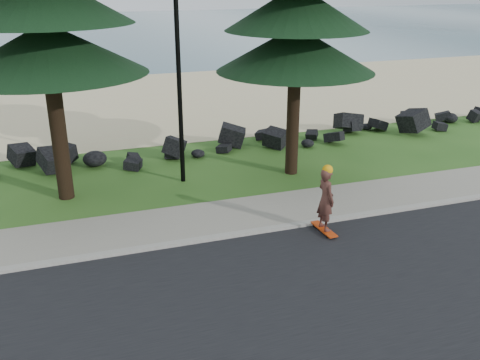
{
  "coord_description": "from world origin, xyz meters",
  "views": [
    {
      "loc": [
        -3.27,
        -12.13,
        6.13
      ],
      "look_at": [
        0.8,
        0.0,
        1.12
      ],
      "focal_mm": 40.0,
      "sensor_mm": 36.0,
      "label": 1
    }
  ],
  "objects": [
    {
      "name": "ground",
      "position": [
        0.0,
        0.0,
        0.0
      ],
      "size": [
        160.0,
        160.0,
        0.0
      ],
      "primitive_type": "plane",
      "color": "#29541A",
      "rests_on": "ground"
    },
    {
      "name": "beach_sand",
      "position": [
        0.0,
        14.5,
        0.01
      ],
      "size": [
        160.0,
        15.0,
        0.01
      ],
      "primitive_type": "cube",
      "color": "beige",
      "rests_on": "ground"
    },
    {
      "name": "road",
      "position": [
        0.0,
        -4.5,
        0.01
      ],
      "size": [
        160.0,
        7.0,
        0.02
      ],
      "primitive_type": "cube",
      "color": "black",
      "rests_on": "ground"
    },
    {
      "name": "lamp_post",
      "position": [
        0.0,
        3.2,
        4.13
      ],
      "size": [
        0.25,
        0.14,
        8.14
      ],
      "color": "black",
      "rests_on": "ground"
    },
    {
      "name": "kerb",
      "position": [
        0.0,
        -0.9,
        0.05
      ],
      "size": [
        160.0,
        0.2,
        0.1
      ],
      "primitive_type": "cube",
      "color": "#A09C90",
      "rests_on": "ground"
    },
    {
      "name": "seawall_boulders",
      "position": [
        0.0,
        5.6,
        0.0
      ],
      "size": [
        60.0,
        2.4,
        1.1
      ],
      "primitive_type": null,
      "color": "black",
      "rests_on": "ground"
    },
    {
      "name": "sidewalk",
      "position": [
        0.0,
        0.2,
        0.04
      ],
      "size": [
        160.0,
        2.0,
        0.08
      ],
      "primitive_type": "cube",
      "color": "gray",
      "rests_on": "ground"
    },
    {
      "name": "ocean",
      "position": [
        0.0,
        51.0,
        0.0
      ],
      "size": [
        160.0,
        58.0,
        0.01
      ],
      "primitive_type": "cube",
      "color": "#3B6572",
      "rests_on": "ground"
    },
    {
      "name": "skateboarder",
      "position": [
        2.55,
        -1.4,
        0.9
      ],
      "size": [
        0.42,
        0.97,
        1.79
      ],
      "rotation": [
        0.0,
        0.0,
        1.64
      ],
      "color": "#BF360B",
      "rests_on": "ground"
    }
  ]
}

